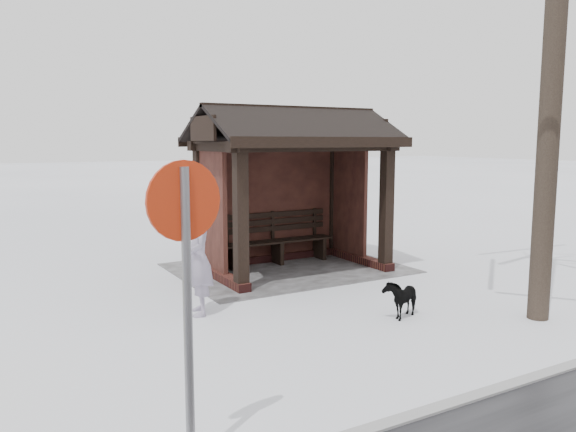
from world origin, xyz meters
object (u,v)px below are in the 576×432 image
Objects in this scene: bus_shelter at (289,156)px; road_sign at (185,249)px; pedestrian at (199,259)px; dog at (401,297)px.

road_sign is at bearing 53.70° from bus_shelter.
pedestrian is at bearing -121.30° from road_sign.
road_sign reaches higher than pedestrian.
bus_shelter reaches higher than road_sign.
bus_shelter is 6.64m from road_sign.
dog is at bearing 73.27° from pedestrian.
pedestrian is 0.69× the size of road_sign.
bus_shelter is at bearing 154.58° from dog.
pedestrian is at bearing -145.52° from dog.
dog is at bearing -161.87° from road_sign.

